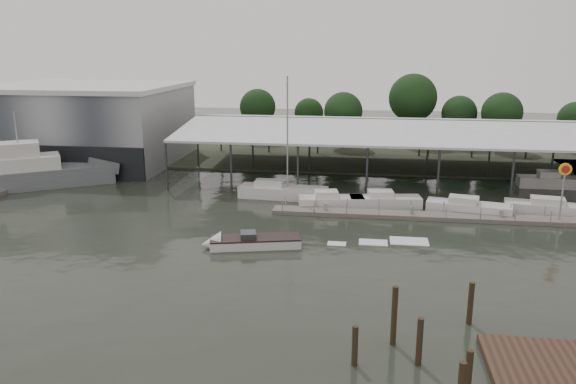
# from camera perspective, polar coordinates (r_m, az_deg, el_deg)

# --- Properties ---
(ground) EXTENTS (200.00, 200.00, 0.00)m
(ground) POSITION_cam_1_polar(r_m,az_deg,el_deg) (44.97, -4.89, -5.57)
(ground) COLOR #252A22
(ground) RESTS_ON ground
(land_strip_far) EXTENTS (140.00, 30.00, 0.30)m
(land_strip_far) POSITION_cam_1_polar(r_m,az_deg,el_deg) (85.04, 1.51, 4.22)
(land_strip_far) COLOR #3D4231
(land_strip_far) RESTS_ON ground
(land_strip_west) EXTENTS (20.00, 40.00, 0.30)m
(land_strip_west) POSITION_cam_1_polar(r_m,az_deg,el_deg) (88.13, -26.36, 3.06)
(land_strip_west) COLOR #3D4231
(land_strip_west) RESTS_ON ground
(storage_warehouse) EXTENTS (24.50, 20.50, 10.50)m
(storage_warehouse) POSITION_cam_1_polar(r_m,az_deg,el_deg) (81.09, -19.74, 6.57)
(storage_warehouse) COLOR gray
(storage_warehouse) RESTS_ON ground
(covered_boat_shed) EXTENTS (58.24, 24.00, 6.96)m
(covered_boat_shed) POSITION_cam_1_polar(r_m,az_deg,el_deg) (70.05, 14.17, 6.53)
(covered_boat_shed) COLOR white
(covered_boat_shed) RESTS_ON ground
(trawler_dock) EXTENTS (3.00, 18.00, 0.50)m
(trawler_dock) POSITION_cam_1_polar(r_m,az_deg,el_deg) (69.64, -26.88, 0.39)
(trawler_dock) COLOR slate
(trawler_dock) RESTS_ON ground
(floating_dock) EXTENTS (28.00, 2.00, 1.40)m
(floating_dock) POSITION_cam_1_polar(r_m,az_deg,el_deg) (53.55, 13.48, -2.36)
(floating_dock) COLOR slate
(floating_dock) RESTS_ON ground
(shell_fuel_sign) EXTENTS (1.10, 0.18, 5.55)m
(shell_fuel_sign) POSITION_cam_1_polar(r_m,az_deg,el_deg) (55.09, 26.23, 0.99)
(shell_fuel_sign) COLOR gray
(shell_fuel_sign) RESTS_ON ground
(grey_trawler) EXTENTS (17.43, 13.59, 8.84)m
(grey_trawler) POSITION_cam_1_polar(r_m,az_deg,el_deg) (69.40, -24.49, 1.75)
(grey_trawler) COLOR slate
(grey_trawler) RESTS_ON ground
(white_sailboat) EXTENTS (9.38, 3.28, 12.78)m
(white_sailboat) POSITION_cam_1_polar(r_m,az_deg,el_deg) (58.82, -0.65, 0.03)
(white_sailboat) COLOR silver
(white_sailboat) RESTS_ON ground
(speedboat_underway) EXTENTS (18.54, 6.28, 2.00)m
(speedboat_underway) POSITION_cam_1_polar(r_m,az_deg,el_deg) (44.76, -4.16, -5.12)
(speedboat_underway) COLOR silver
(speedboat_underway) RESTS_ON ground
(moored_cruiser_0) EXTENTS (6.67, 3.31, 1.70)m
(moored_cruiser_0) POSITION_cam_1_polar(r_m,az_deg,el_deg) (55.60, 4.34, -0.92)
(moored_cruiser_0) COLOR silver
(moored_cruiser_0) RESTS_ON ground
(moored_cruiser_1) EXTENTS (7.21, 3.13, 1.70)m
(moored_cruiser_1) POSITION_cam_1_polar(r_m,az_deg,el_deg) (56.37, 9.77, -0.88)
(moored_cruiser_1) COLOR silver
(moored_cruiser_1) RESTS_ON ground
(moored_cruiser_2) EXTENTS (8.05, 3.79, 1.70)m
(moored_cruiser_2) POSITION_cam_1_polar(r_m,az_deg,el_deg) (56.00, 17.81, -1.49)
(moored_cruiser_2) COLOR silver
(moored_cruiser_2) RESTS_ON ground
(moored_cruiser_3) EXTENTS (8.80, 3.72, 1.70)m
(moored_cruiser_3) POSITION_cam_1_polar(r_m,az_deg,el_deg) (58.57, 25.20, -1.51)
(moored_cruiser_3) COLOR silver
(moored_cruiser_3) RESTS_ON ground
(mooring_pilings) EXTENTS (6.72, 9.85, 3.93)m
(mooring_pilings) POSITION_cam_1_polar(r_m,az_deg,el_deg) (29.44, 13.99, -15.18)
(mooring_pilings) COLOR #322819
(mooring_pilings) RESTS_ON ground
(horizon_tree_line) EXTENTS (70.21, 11.94, 11.31)m
(horizon_tree_line) POSITION_cam_1_polar(r_m,az_deg,el_deg) (90.34, 15.46, 8.09)
(horizon_tree_line) COLOR #322116
(horizon_tree_line) RESTS_ON ground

